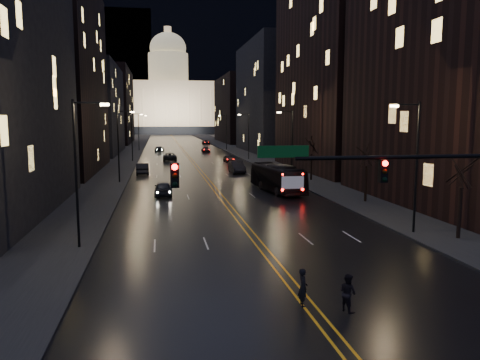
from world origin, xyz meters
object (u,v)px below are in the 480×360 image
receding_car_a (237,167)px  pedestrian_b (348,293)px  bus (277,178)px  pedestrian_a (303,287)px  traffic_signal (433,181)px  oncoming_car_b (142,169)px  oncoming_car_a (163,188)px

receding_car_a → pedestrian_b: size_ratio=3.28×
bus → pedestrian_a: size_ratio=6.51×
traffic_signal → pedestrian_b: size_ratio=10.89×
oncoming_car_b → receding_car_a: bearing=176.2°
traffic_signal → pedestrian_a: traffic_signal is taller
bus → oncoming_car_a: 12.29m
oncoming_car_b → pedestrian_b: 51.43m
bus → pedestrian_b: bus is taller
pedestrian_a → pedestrian_b: bearing=-115.6°
traffic_signal → oncoming_car_a: size_ratio=3.87×
bus → oncoming_car_a: bearing=175.8°
receding_car_a → pedestrian_b: bearing=-96.0°
oncoming_car_b → receding_car_a: receding_car_a is taller
bus → oncoming_car_b: bus is taller
bus → pedestrian_a: 31.55m
pedestrian_a → pedestrian_b: size_ratio=1.03×
oncoming_car_a → pedestrian_b: pedestrian_b is taller
receding_car_a → pedestrian_a: size_ratio=3.18×
traffic_signal → bus: traffic_signal is taller
oncoming_car_b → receding_car_a: size_ratio=0.95×
oncoming_car_a → bus: bearing=-175.0°
traffic_signal → bus: size_ratio=1.62×
bus → oncoming_car_b: 24.09m
receding_car_a → pedestrian_b: 50.22m
bus → oncoming_car_b: size_ratio=2.16×
bus → pedestrian_b: bearing=-106.7°
oncoming_car_a → receding_car_a: (10.84, 19.16, 0.10)m
traffic_signal → pedestrian_b: (-4.52, -1.52, -4.31)m
oncoming_car_a → oncoming_car_b: oncoming_car_b is taller
pedestrian_a → pedestrian_b: 1.84m
pedestrian_b → bus: bearing=-31.7°
pedestrian_a → pedestrian_b: pedestrian_a is taller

